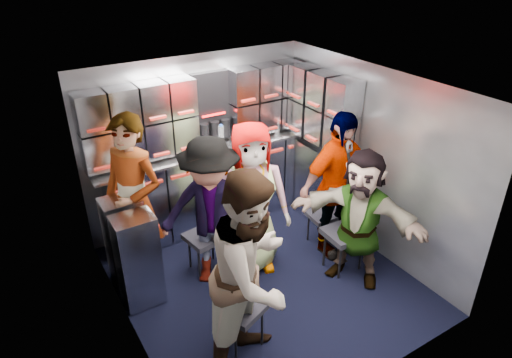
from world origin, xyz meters
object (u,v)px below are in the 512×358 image
attendant_arc_b (211,213)px  attendant_arc_d (337,186)px  jump_seat_near_right (344,235)px  attendant_standing (134,202)px  attendant_arc_e (359,218)px  jump_seat_mid_right (323,216)px  jump_seat_mid_left (205,239)px  jump_seat_near_left (242,310)px  jump_seat_center (243,230)px  attendant_arc_a (253,274)px  attendant_arc_c (251,199)px

attendant_arc_b → attendant_arc_d: (1.40, -0.26, 0.03)m
jump_seat_near_right → attendant_standing: size_ratio=0.26×
jump_seat_near_right → attendant_arc_e: size_ratio=0.32×
jump_seat_mid_right → jump_seat_mid_left: bearing=169.4°
attendant_standing → attendant_arc_b: attendant_standing is taller
jump_seat_near_left → attendant_arc_e: 1.52m
jump_seat_mid_left → jump_seat_near_left: bearing=-99.6°
jump_seat_center → attendant_arc_d: 1.14m
jump_seat_center → jump_seat_mid_right: size_ratio=1.10×
jump_seat_near_right → attendant_arc_a: (-1.47, -0.52, 0.48)m
jump_seat_mid_right → attendant_arc_d: attendant_arc_d is taller
jump_seat_center → attendant_standing: (-1.08, 0.27, 0.56)m
jump_seat_mid_left → attendant_standing: 0.85m
jump_seat_near_right → attendant_standing: (-1.90, 1.02, 0.49)m
attendant_arc_a → attendant_arc_d: attendant_arc_a is taller
attendant_arc_e → jump_seat_mid_left: bearing=-157.0°
attendant_arc_b → jump_seat_mid_left: bearing=127.3°
jump_seat_near_left → attendant_arc_c: attendant_arc_c is taller
attendant_standing → attendant_arc_d: 2.14m
attendant_arc_c → attendant_arc_b: bearing=-163.7°
jump_seat_mid_left → attendant_arc_b: attendant_arc_b is taller
jump_seat_mid_right → attendant_arc_a: attendant_arc_a is taller
jump_seat_mid_left → attendant_arc_e: (1.28, -0.94, 0.35)m
jump_seat_mid_right → attendant_standing: (-2.02, 0.52, 0.56)m
jump_seat_center → attendant_arc_e: bearing=-48.7°
attendant_arc_a → attendant_arc_c: size_ratio=1.08×
attendant_arc_c → jump_seat_mid_left: bearing=175.1°
jump_seat_near_left → jump_seat_center: 1.27m
jump_seat_near_right → attendant_arc_d: attendant_arc_d is taller
attendant_standing → jump_seat_near_right: bearing=27.4°
attendant_arc_a → jump_seat_center: bearing=32.1°
jump_seat_mid_left → jump_seat_center: (0.46, -0.01, -0.04)m
attendant_arc_b → attendant_arc_e: 1.49m
jump_seat_mid_left → attendant_arc_b: size_ratio=0.28×
jump_seat_mid_left → attendant_arc_a: (-0.19, -1.28, 0.51)m
jump_seat_near_right → attendant_arc_b: attendant_arc_b is taller
attendant_arc_c → jump_seat_mid_right: bearing=13.1°
attendant_arc_b → attendant_arc_d: attendant_arc_d is taller
attendant_standing → attendant_arc_a: 1.60m
jump_seat_center → attendant_arc_d: (0.94, -0.43, 0.49)m
jump_seat_mid_left → attendant_arc_e: attendant_arc_e is taller
attendant_standing → attendant_arc_e: bearing=23.4°
attendant_arc_d → attendant_arc_e: bearing=-106.0°
jump_seat_mid_left → jump_seat_center: bearing=-1.2°
attendant_standing → attendant_arc_b: 0.77m
jump_seat_mid_right → attendant_arc_e: size_ratio=0.27×
jump_seat_mid_right → jump_seat_near_right: jump_seat_near_right is taller
jump_seat_center → jump_seat_near_left: bearing=-120.6°
jump_seat_near_left → jump_seat_mid_right: jump_seat_near_left is taller
jump_seat_near_left → attendant_arc_b: 1.04m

